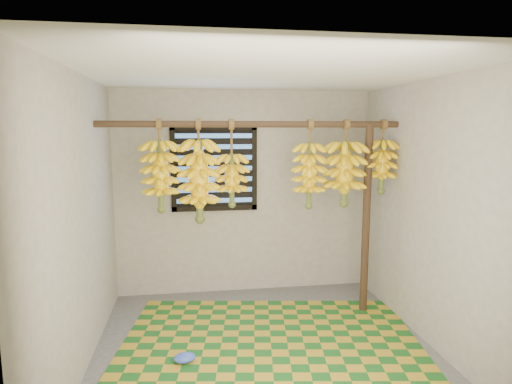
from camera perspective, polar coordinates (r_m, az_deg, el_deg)
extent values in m
cube|color=#4E4E4E|center=(4.05, 1.25, -20.53)|extent=(3.00, 3.00, 0.01)
cube|color=silver|center=(3.57, 1.38, 15.66)|extent=(3.00, 3.00, 0.01)
cube|color=gray|center=(5.09, -1.62, -0.12)|extent=(3.00, 0.01, 2.40)
cube|color=gray|center=(3.68, -22.51, -4.06)|extent=(0.01, 3.00, 2.40)
cube|color=gray|center=(4.15, 22.25, -2.69)|extent=(0.01, 3.00, 2.40)
cube|color=black|center=(5.00, -5.59, 3.15)|extent=(1.00, 0.04, 1.00)
cylinder|color=#432D1D|center=(4.24, -0.31, 9.03)|extent=(3.00, 0.06, 0.06)
cylinder|color=#432D1D|center=(4.66, 14.48, -3.67)|extent=(0.08, 0.08, 2.00)
cube|color=#19571C|center=(4.06, 2.07, -20.31)|extent=(3.02, 2.56, 0.01)
ellipsoid|color=blue|center=(3.90, -9.50, -20.97)|extent=(0.21, 0.17, 0.08)
cylinder|color=brown|center=(4.20, -12.79, 7.77)|extent=(0.02, 0.02, 0.22)
cylinder|color=#4C5923|center=(4.22, -12.61, 2.31)|extent=(0.06, 0.06, 0.65)
cylinder|color=brown|center=(4.19, -7.70, 7.90)|extent=(0.02, 0.02, 0.22)
cylinder|color=#4C5923|center=(4.22, -7.58, 1.70)|extent=(0.07, 0.07, 0.76)
cylinder|color=brown|center=(4.21, -3.29, 7.08)|extent=(0.02, 0.02, 0.35)
cylinder|color=#4C5923|center=(4.24, -3.24, 1.84)|extent=(0.05, 0.05, 0.49)
cylinder|color=brown|center=(4.35, 7.21, 7.74)|extent=(0.02, 0.02, 0.24)
cylinder|color=#4C5923|center=(4.38, 7.11, 2.44)|extent=(0.06, 0.06, 0.62)
cylinder|color=brown|center=(4.47, 11.90, 7.66)|extent=(0.02, 0.02, 0.24)
cylinder|color=#4C5923|center=(4.49, 11.75, 2.63)|extent=(0.07, 0.07, 0.61)
cylinder|color=brown|center=(4.63, 16.62, 7.66)|extent=(0.02, 0.02, 0.22)
cylinder|color=#4C5923|center=(4.64, 16.45, 3.52)|extent=(0.06, 0.06, 0.52)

